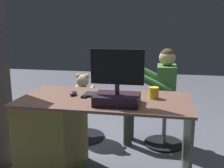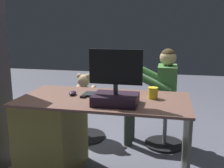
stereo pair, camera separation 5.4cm
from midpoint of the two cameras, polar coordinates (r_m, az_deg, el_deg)
The scene contains 12 objects.
ground_plane at distance 2.86m, azimuth -0.40°, elevation -15.53°, with size 10.00×10.00×0.00m, color #585A68.
desk at distance 2.47m, azimuth -11.02°, elevation -10.37°, with size 1.43×0.71×0.74m.
monitor at distance 2.05m, azimuth 0.36°, elevation -1.24°, with size 0.41×0.26×0.43m.
keyboard at distance 2.30m, azimuth -1.47°, elevation -2.41°, with size 0.42×0.14×0.02m, color black.
computer_mouse at distance 2.36m, azimuth -8.92°, elevation -1.99°, with size 0.06×0.10×0.04m, color #2A1D2D.
cup at distance 2.26m, azimuth 8.22°, elevation -1.85°, with size 0.08×0.08×0.09m, color yellow.
tv_remote at distance 2.31m, azimuth -6.15°, elevation -2.41°, with size 0.04×0.15×0.02m, color black.
notebook_binder at distance 2.17m, azimuth 1.75°, elevation -3.28°, with size 0.22×0.30×0.02m, color beige.
office_chair_teddy at distance 3.25m, azimuth -6.55°, elevation -7.30°, with size 0.50×0.50×0.45m.
teddy_bear at distance 3.16m, azimuth -6.65°, elevation -1.15°, with size 0.24×0.24×0.34m.
visitor_chair at distance 3.09m, azimuth 10.63°, elevation -7.95°, with size 0.44×0.44×0.45m.
person at distance 2.99m, azimuth 9.03°, elevation -1.22°, with size 0.56×0.47×1.10m.
Camera 1 is at (-0.47, 2.48, 1.34)m, focal length 42.86 mm.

